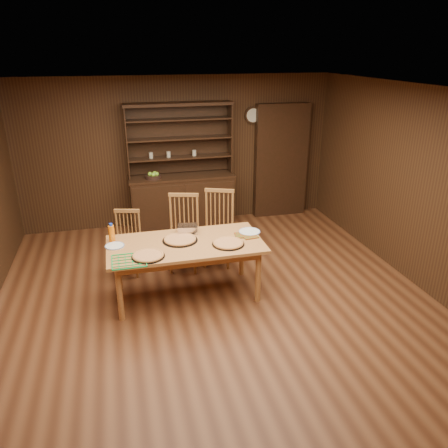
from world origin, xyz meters
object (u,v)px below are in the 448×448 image
object	(u,v)px
chair_left	(128,240)
chair_center	(184,229)
juice_bottle	(112,233)
china_hutch	(182,194)
chair_right	(219,225)
dining_table	(186,249)

from	to	relation	value
chair_left	chair_center	xyz separation A→B (m)	(0.80, -0.04, 0.10)
chair_center	juice_bottle	bearing A→B (deg)	-135.86
china_hutch	chair_left	xyz separation A→B (m)	(-1.03, -1.55, -0.11)
chair_right	juice_bottle	size ratio (longest dim) A/B	4.67
dining_table	chair_center	size ratio (longest dim) A/B	1.75
chair_left	juice_bottle	distance (m)	0.72
chair_center	juice_bottle	distance (m)	1.17
dining_table	chair_left	bearing A→B (deg)	128.68
chair_left	chair_center	bearing A→B (deg)	12.28
chair_left	chair_right	distance (m)	1.33
china_hutch	dining_table	size ratio (longest dim) A/B	1.13
dining_table	chair_right	distance (m)	1.08
dining_table	chair_center	xyz separation A→B (m)	(0.11, 0.82, -0.09)
china_hutch	dining_table	xyz separation A→B (m)	(-0.34, -2.41, 0.08)
chair_center	china_hutch	bearing A→B (deg)	97.42
china_hutch	chair_right	distance (m)	1.57
china_hutch	chair_right	bearing A→B (deg)	-79.10
chair_right	juice_bottle	bearing A→B (deg)	-137.00
china_hutch	chair_right	world-z (taller)	china_hutch
dining_table	chair_center	world-z (taller)	chair_center
dining_table	chair_right	xyz separation A→B (m)	(0.64, 0.87, -0.08)
china_hutch	chair_left	size ratio (longest dim) A/B	2.36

